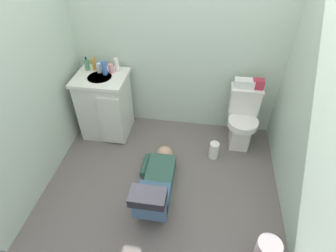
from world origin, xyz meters
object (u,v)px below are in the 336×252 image
Objects in this scene: trash_can at (267,251)px; vanity_cabinet at (105,105)px; bottle_clear at (99,68)px; bottle_blue at (104,68)px; soap_dispenser at (87,65)px; bottle_amber at (94,64)px; toilet at (242,119)px; bottle_white at (117,65)px; person_plumber at (156,185)px; paper_towel_roll at (214,150)px; toiletry_bag at (258,84)px; bottle_pink at (111,68)px; tissue_box at (244,83)px; faucet at (103,66)px.

vanity_cabinet is at bearing 142.57° from trash_can.
bottle_blue is (0.08, -0.03, 0.02)m from bottle_clear.
soap_dispenser reaches higher than bottle_amber.
soap_dispenser is at bearing 177.43° from toilet.
bottle_white is (0.19, 0.07, 0.02)m from bottle_clear.
person_plumber reaches higher than trash_can.
bottle_clear is 1.66m from paper_towel_roll.
toiletry_bag is 1.70m from trash_can.
bottle_clear is at bearing -31.39° from bottle_amber.
vanity_cabinet is 7.52× the size of bottle_pink.
tissue_box is 1.77× the size of toiletry_bag.
soap_dispenser is 1.52× the size of bottle_pink.
soap_dispenser is 1.81m from paper_towel_roll.
vanity_cabinet is 3.52× the size of trash_can.
bottle_clear is 0.54× the size of paper_towel_roll.
bottle_amber is 0.22m from bottle_pink.
paper_towel_roll is at bearing -11.35° from vanity_cabinet.
tissue_box is at bearing 58.12° from paper_towel_roll.
bottle_pink is (0.22, -0.04, -0.02)m from bottle_amber.
bottle_amber is (0.08, 0.01, 0.01)m from soap_dispenser.
bottle_pink is at bearing -4.35° from soap_dispenser.
soap_dispenser is 0.35m from bottle_white.
bottle_clear is (-1.72, 0.05, 0.51)m from toilet.
tissue_box is 1.03× the size of paper_towel_roll.
toiletry_bag is at bearing 47.34° from person_plumber.
tissue_box is at bearing 1.38° from bottle_clear.
toiletry_bag is at bearing 4.23° from vanity_cabinet.
faucet is (-0.00, 0.15, 0.45)m from vanity_cabinet.
bottle_pink is 0.47× the size of trash_can.
person_plumber is 7.02× the size of bottle_amber.
bottle_clear is at bearing 165.40° from paper_towel_roll.
vanity_cabinet is 2.36m from trash_can.
bottle_clear reaches higher than tissue_box.
faucet is 1.79m from toiletry_bag.
soap_dispenser is at bearing 165.63° from paper_towel_roll.
tissue_box is 1.90× the size of bottle_clear.
toiletry_bag is 0.53× the size of trash_can.
trash_can is at bearing -37.43° from vanity_cabinet.
bottle_pink reaches higher than trash_can.
faucet is 1.64m from tissue_box.
toilet is at bearing 96.82° from trash_can.
vanity_cabinet is 0.48m from bottle_pink.
bottle_clear is 0.14m from bottle_pink.
soap_dispenser is at bearing -170.47° from bottle_amber.
person_plumber is (0.81, -1.08, -0.69)m from faucet.
toiletry_bag is at bearing 2.46° from bottle_blue.
bottle_clear is at bearing -12.22° from soap_dispenser.
person_plumber is at bearing -48.93° from vanity_cabinet.
bottle_blue reaches higher than bottle_clear.
toilet is at bearing -63.57° from tissue_box.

